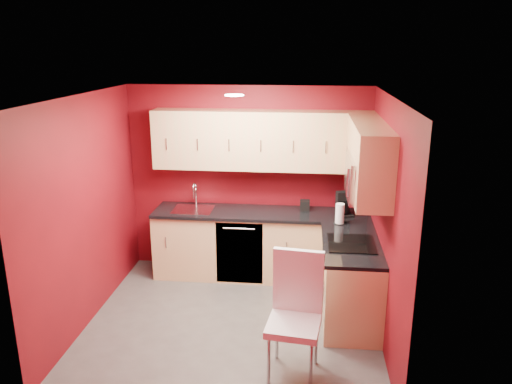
% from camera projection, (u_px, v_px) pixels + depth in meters
% --- Properties ---
extents(floor, '(3.20, 3.20, 0.00)m').
position_uv_depth(floor, '(233.00, 321.00, 5.61)').
color(floor, '#514E4C').
rests_on(floor, ground).
extents(ceiling, '(3.20, 3.20, 0.00)m').
position_uv_depth(ceiling, '(230.00, 97.00, 4.91)').
color(ceiling, white).
rests_on(ceiling, wall_back).
extents(wall_back, '(3.20, 0.00, 3.20)m').
position_uv_depth(wall_back, '(249.00, 180.00, 6.69)').
color(wall_back, maroon).
rests_on(wall_back, floor).
extents(wall_front, '(3.20, 0.00, 3.20)m').
position_uv_depth(wall_front, '(202.00, 280.00, 3.83)').
color(wall_front, maroon).
rests_on(wall_front, floor).
extents(wall_left, '(0.00, 3.00, 3.00)m').
position_uv_depth(wall_left, '(86.00, 211.00, 5.42)').
color(wall_left, maroon).
rests_on(wall_left, floor).
extents(wall_right, '(0.00, 3.00, 3.00)m').
position_uv_depth(wall_right, '(386.00, 222.00, 5.10)').
color(wall_right, maroon).
rests_on(wall_right, floor).
extents(base_cabinets_back, '(2.80, 0.60, 0.87)m').
position_uv_depth(base_cabinets_back, '(261.00, 245.00, 6.62)').
color(base_cabinets_back, '#D7B67B').
rests_on(base_cabinets_back, floor).
extents(base_cabinets_right, '(0.60, 1.30, 0.87)m').
position_uv_depth(base_cabinets_right, '(350.00, 282.00, 5.60)').
color(base_cabinets_right, '#D7B67B').
rests_on(base_cabinets_right, floor).
extents(countertop_back, '(2.80, 0.63, 0.04)m').
position_uv_depth(countertop_back, '(261.00, 213.00, 6.47)').
color(countertop_back, black).
rests_on(countertop_back, base_cabinets_back).
extents(countertop_right, '(0.63, 1.27, 0.04)m').
position_uv_depth(countertop_right, '(351.00, 244.00, 5.46)').
color(countertop_right, black).
rests_on(countertop_right, base_cabinets_right).
extents(upper_cabinets_back, '(2.80, 0.35, 0.75)m').
position_uv_depth(upper_cabinets_back, '(262.00, 140.00, 6.34)').
color(upper_cabinets_back, tan).
rests_on(upper_cabinets_back, wall_back).
extents(upper_cabinets_right, '(0.35, 1.55, 0.75)m').
position_uv_depth(upper_cabinets_right, '(368.00, 152.00, 5.36)').
color(upper_cabinets_right, tan).
rests_on(upper_cabinets_right, wall_right).
extents(microwave, '(0.42, 0.76, 0.42)m').
position_uv_depth(microwave, '(366.00, 178.00, 5.20)').
color(microwave, silver).
rests_on(microwave, upper_cabinets_right).
extents(cooktop, '(0.50, 0.55, 0.01)m').
position_uv_depth(cooktop, '(351.00, 244.00, 5.42)').
color(cooktop, black).
rests_on(cooktop, countertop_right).
extents(sink, '(0.52, 0.42, 0.35)m').
position_uv_depth(sink, '(193.00, 207.00, 6.57)').
color(sink, silver).
rests_on(sink, countertop_back).
extents(dishwasher_front, '(0.60, 0.02, 0.82)m').
position_uv_depth(dishwasher_front, '(239.00, 253.00, 6.36)').
color(dishwasher_front, black).
rests_on(dishwasher_front, base_cabinets_back).
extents(downlight, '(0.20, 0.20, 0.01)m').
position_uv_depth(downlight, '(234.00, 95.00, 5.20)').
color(downlight, white).
rests_on(downlight, ceiling).
extents(coffee_maker, '(0.24, 0.28, 0.30)m').
position_uv_depth(coffee_maker, '(345.00, 204.00, 6.28)').
color(coffee_maker, black).
rests_on(coffee_maker, countertop_back).
extents(napkin_holder, '(0.13, 0.13, 0.13)m').
position_uv_depth(napkin_holder, '(305.00, 205.00, 6.51)').
color(napkin_holder, black).
rests_on(napkin_holder, countertop_back).
extents(paper_towel, '(0.18, 0.18, 0.25)m').
position_uv_depth(paper_towel, '(340.00, 214.00, 6.01)').
color(paper_towel, white).
rests_on(paper_towel, countertop_right).
extents(dining_chair, '(0.53, 0.55, 1.17)m').
position_uv_depth(dining_chair, '(294.00, 318.00, 4.56)').
color(dining_chair, white).
rests_on(dining_chair, floor).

